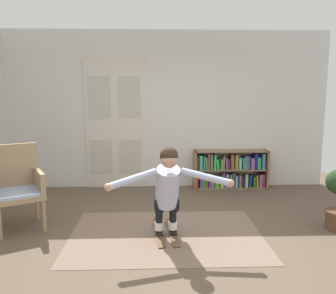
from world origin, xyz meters
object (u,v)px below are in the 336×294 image
object	(u,v)px
bookshelf	(230,170)
person_skier	(168,186)
wicker_chair	(17,185)
skis_pair	(166,232)

from	to	relation	value
bookshelf	person_skier	world-z (taller)	person_skier
wicker_chair	person_skier	world-z (taller)	person_skier
wicker_chair	skis_pair	distance (m)	2.06
wicker_chair	skis_pair	size ratio (longest dim) A/B	1.33
bookshelf	skis_pair	bearing A→B (deg)	-121.00
skis_pair	wicker_chair	bearing A→B (deg)	170.75
skis_pair	person_skier	world-z (taller)	person_skier
wicker_chair	person_skier	xyz separation A→B (m)	(1.97, -0.51, 0.11)
bookshelf	person_skier	bearing A→B (deg)	-118.56
bookshelf	skis_pair	size ratio (longest dim) A/B	1.68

